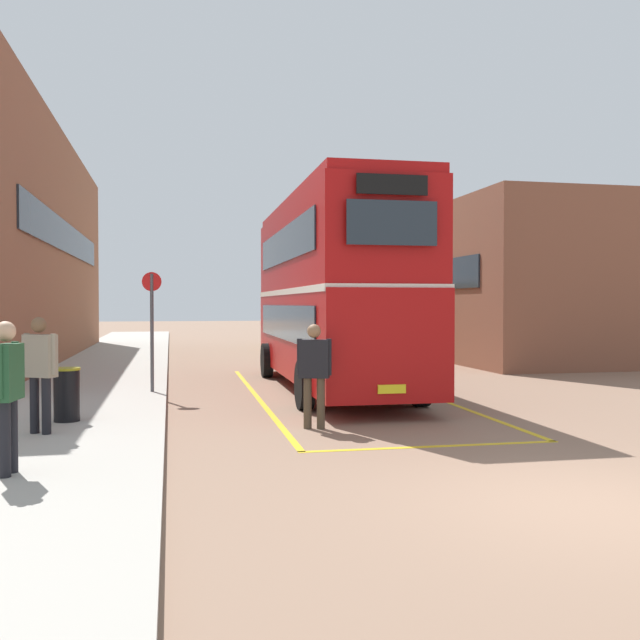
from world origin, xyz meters
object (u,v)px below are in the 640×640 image
single_deck_bus (337,315)px  pedestrian_boarding (314,367)px  litter_bin (67,394)px  double_decker_bus (331,290)px  pedestrian_waiting_far (7,385)px  pedestrian_waiting_near (40,365)px  bus_stop_sign (152,320)px

single_deck_bus → pedestrian_boarding: (-5.18, -19.79, -0.58)m
pedestrian_boarding → litter_bin: (-4.17, 0.85, -0.46)m
double_decker_bus → pedestrian_waiting_far: (-5.83, -8.31, -1.31)m
single_deck_bus → pedestrian_boarding: bearing=-104.7°
double_decker_bus → single_deck_bus: size_ratio=1.06×
litter_bin → pedestrian_waiting_near: bearing=-101.6°
litter_bin → bus_stop_sign: 4.25m
bus_stop_sign → double_decker_bus: bearing=8.3°
pedestrian_boarding → pedestrian_waiting_far: 5.22m
pedestrian_boarding → pedestrian_waiting_far: pedestrian_waiting_far is taller
double_decker_bus → pedestrian_waiting_near: 8.28m
pedestrian_boarding → pedestrian_waiting_far: size_ratio=1.00×
pedestrian_waiting_far → litter_bin: pedestrian_waiting_far is taller
pedestrian_boarding → pedestrian_waiting_near: size_ratio=1.00×
single_deck_bus → pedestrian_boarding: 20.46m
pedestrian_waiting_far → bus_stop_sign: bearing=79.2°
litter_bin → bus_stop_sign: bearing=70.9°
double_decker_bus → pedestrian_waiting_far: bearing=-125.1°
double_decker_bus → bus_stop_sign: size_ratio=3.80×
pedestrian_waiting_far → pedestrian_waiting_near: bearing=92.1°
double_decker_bus → bus_stop_sign: double_decker_bus is taller
pedestrian_waiting_far → bus_stop_sign: bus_stop_sign is taller
bus_stop_sign → pedestrian_waiting_far: bearing=-100.8°
pedestrian_waiting_near → bus_stop_sign: (1.57, 4.99, 0.59)m
single_deck_bus → litter_bin: 21.15m
double_decker_bus → bus_stop_sign: bearing=-171.7°
single_deck_bus → litter_bin: size_ratio=10.68×
double_decker_bus → pedestrian_boarding: (-1.54, -5.34, -1.45)m
double_decker_bus → bus_stop_sign: (-4.37, -0.64, -0.73)m
pedestrian_boarding → pedestrian_waiting_far: (-4.30, -2.97, 0.14)m
pedestrian_waiting_far → bus_stop_sign: (1.47, 7.67, 0.58)m
pedestrian_boarding → bus_stop_sign: bearing=121.0°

